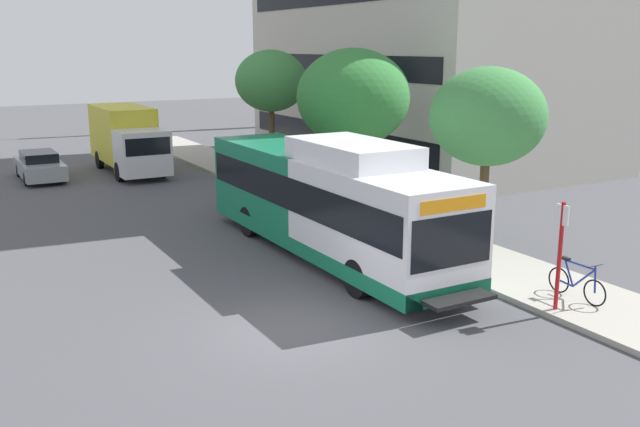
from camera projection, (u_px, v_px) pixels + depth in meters
ground_plane at (179, 244)px, 22.54m from camera, size 120.00×120.00×0.00m
sidewalk_curb at (393, 229)px, 24.18m from camera, size 3.00×56.00×0.14m
transit_bus at (327, 201)px, 20.92m from camera, size 2.58×12.25×3.65m
bus_stop_sign_pole at (560, 248)px, 16.25m from camera, size 0.10×0.36×2.60m
bicycle_parked at (577, 283)px, 17.15m from camera, size 0.52×1.76×1.02m
street_tree_near_stop at (488, 117)px, 20.84m from camera, size 3.47×3.47×5.51m
street_tree_mid_block at (353, 97)px, 27.13m from camera, size 4.42×4.42×6.02m
street_tree_far_block at (271, 81)px, 33.70m from camera, size 3.47×3.47×5.92m
parked_car_far_lane at (40, 166)px, 33.31m from camera, size 1.80×4.50×1.33m
box_truck_background at (127, 138)px, 34.97m from camera, size 2.32×7.01×3.25m
lattice_comm_tower at (339, 10)px, 55.58m from camera, size 1.10×1.10×27.12m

